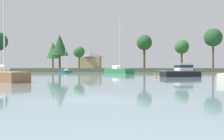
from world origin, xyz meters
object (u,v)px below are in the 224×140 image
sailboat_wood (1,79)px  sailboat_green (118,72)px  mooring_buoy_orange (156,77)px  cruiser_black (184,73)px  mooring_buoy_red (155,73)px  sailboat_teal (66,72)px

sailboat_wood → sailboat_green: sailboat_green is taller
mooring_buoy_orange → cruiser_black: bearing=47.9°
sailboat_wood → mooring_buoy_orange: 20.26m
cruiser_black → sailboat_wood: (-21.86, -16.65, -0.25)m
mooring_buoy_orange → mooring_buoy_red: 33.24m
sailboat_teal → mooring_buoy_red: sailboat_teal is taller
mooring_buoy_orange → mooring_buoy_red: mooring_buoy_orange is taller
sailboat_teal → cruiser_black: bearing=-47.4°
sailboat_wood → mooring_buoy_orange: bearing=33.4°
cruiser_black → sailboat_green: (-12.36, 22.70, -0.20)m
cruiser_black → sailboat_teal: bearing=132.6°
sailboat_teal → mooring_buoy_red: (25.14, -2.79, -0.13)m
sailboat_green → mooring_buoy_red: bearing=27.7°
sailboat_green → mooring_buoy_red: sailboat_green is taller
sailboat_green → mooring_buoy_orange: bearing=-75.3°
cruiser_black → mooring_buoy_orange: size_ratio=17.10×
cruiser_black → sailboat_wood: size_ratio=0.66×
sailboat_wood → cruiser_black: bearing=37.3°
sailboat_teal → sailboat_green: bearing=-26.4°
sailboat_wood → mooring_buoy_red: size_ratio=29.97×
cruiser_black → mooring_buoy_red: 27.84m
sailboat_wood → sailboat_green: size_ratio=0.80×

